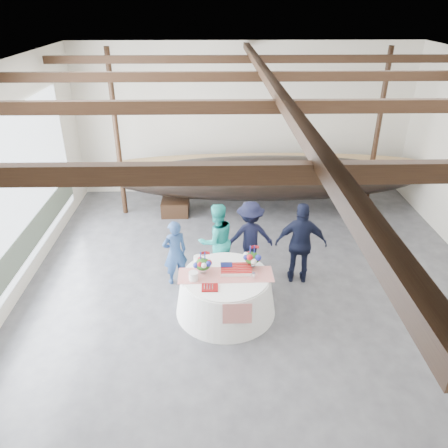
{
  "coord_description": "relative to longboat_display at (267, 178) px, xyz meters",
  "views": [
    {
      "loc": [
        -0.9,
        -6.98,
        5.59
      ],
      "look_at": [
        -0.71,
        1.36,
        1.21
      ],
      "focal_mm": 35.0,
      "sensor_mm": 36.0,
      "label": 1
    }
  ],
  "objects": [
    {
      "name": "pavilion_structure",
      "position": [
        -0.57,
        -3.7,
        2.96
      ],
      "size": [
        9.8,
        11.76,
        4.5
      ],
      "color": "black",
      "rests_on": "ground"
    },
    {
      "name": "open_bay",
      "position": [
        -5.52,
        -3.48,
        0.79
      ],
      "size": [
        0.03,
        7.0,
        3.2
      ],
      "color": "silver",
      "rests_on": "ground"
    },
    {
      "name": "banquet_table",
      "position": [
        -1.28,
        -4.52,
        -0.62
      ],
      "size": [
        1.97,
        1.97,
        0.84
      ],
      "color": "white",
      "rests_on": "ground"
    },
    {
      "name": "floor",
      "position": [
        -0.57,
        -4.48,
        -1.04
      ],
      "size": [
        10.0,
        12.0,
        0.01
      ],
      "primitive_type": "cube",
      "color": "#3D3D42",
      "rests_on": "ground"
    },
    {
      "name": "guest_woman_blue",
      "position": [
        -2.33,
        -3.5,
        -0.3
      ],
      "size": [
        0.64,
        0.55,
        1.49
      ],
      "primitive_type": "imported",
      "rotation": [
        0.0,
        0.0,
        3.57
      ],
      "color": "navy",
      "rests_on": "ground"
    },
    {
      "name": "longboat_display",
      "position": [
        0.0,
        0.0,
        0.0
      ],
      "size": [
        8.69,
        1.74,
        1.63
      ],
      "color": "black",
      "rests_on": "ground"
    },
    {
      "name": "tabletop_items",
      "position": [
        -1.28,
        -4.38,
        -0.05
      ],
      "size": [
        1.83,
        0.97,
        0.4
      ],
      "color": "red",
      "rests_on": "banquet_table"
    },
    {
      "name": "guest_man_left",
      "position": [
        -0.69,
        -2.97,
        -0.21
      ],
      "size": [
        1.12,
        0.7,
        1.65
      ],
      "primitive_type": "imported",
      "rotation": [
        0.0,
        0.0,
        3.23
      ],
      "color": "black",
      "rests_on": "ground"
    },
    {
      "name": "guest_man_right",
      "position": [
        0.35,
        -3.5,
        -0.11
      ],
      "size": [
        1.13,
        0.57,
        1.85
      ],
      "primitive_type": "imported",
      "rotation": [
        0.0,
        0.0,
        3.03
      ],
      "color": "black",
      "rests_on": "ground"
    },
    {
      "name": "ceiling",
      "position": [
        -0.57,
        -4.48,
        3.46
      ],
      "size": [
        10.0,
        12.0,
        0.01
      ],
      "primitive_type": "cube",
      "color": "white",
      "rests_on": "wall_back"
    },
    {
      "name": "wall_back",
      "position": [
        -0.57,
        1.52,
        1.21
      ],
      "size": [
        10.0,
        0.02,
        4.5
      ],
      "primitive_type": "cube",
      "color": "silver",
      "rests_on": "ground"
    },
    {
      "name": "guest_woman_teal",
      "position": [
        -1.44,
        -3.2,
        -0.18
      ],
      "size": [
        1.02,
        0.93,
        1.71
      ],
      "primitive_type": "imported",
      "rotation": [
        0.0,
        0.0,
        3.56
      ],
      "color": "teal",
      "rests_on": "ground"
    }
  ]
}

